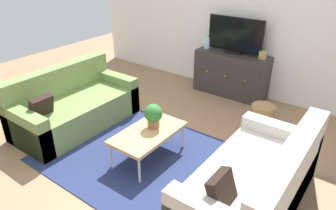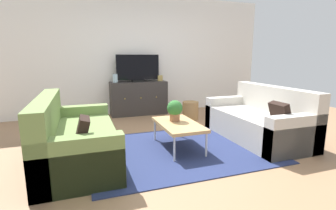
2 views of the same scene
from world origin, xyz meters
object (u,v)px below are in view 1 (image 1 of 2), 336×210
coffee_table (148,134)px  couch_left_side (72,107)px  couch_right_side (258,186)px  tv_console (231,74)px  glass_vase (207,43)px  wicker_basket (262,117)px  flat_screen_tv (235,36)px  mantel_clock (263,55)px  potted_plant (153,115)px

coffee_table → couch_left_side: bearing=-179.3°
couch_right_side → tv_console: bearing=121.9°
glass_vase → wicker_basket: size_ratio=0.49×
couch_left_side → wicker_basket: (2.33, 1.53, -0.09)m
couch_right_side → flat_screen_tv: (-1.48, 2.39, 0.78)m
coffee_table → tv_console: bearing=91.3°
glass_vase → wicker_basket: (1.45, -0.85, -0.66)m
coffee_table → wicker_basket: (0.88, 1.51, -0.16)m
coffee_table → wicker_basket: bearing=59.9°
couch_left_side → glass_vase: size_ratio=9.39×
glass_vase → wicker_basket: bearing=-30.3°
flat_screen_tv → wicker_basket: bearing=-43.0°
mantel_clock → wicker_basket: mantel_clock is taller
flat_screen_tv → mantel_clock: 0.57m
couch_left_side → tv_console: bearing=59.6°
tv_console → mantel_clock: bearing=0.0°
tv_console → wicker_basket: size_ratio=3.36×
couch_right_side → wicker_basket: 1.63m
couch_right_side → potted_plant: bearing=174.6°
flat_screen_tv → glass_vase: size_ratio=5.19×
coffee_table → potted_plant: 0.24m
coffee_table → mantel_clock: (0.47, 2.36, 0.47)m
wicker_basket → potted_plant: bearing=-122.6°
couch_left_side → couch_right_side: bearing=0.0°
coffee_table → glass_vase: size_ratio=5.06×
mantel_clock → glass_vase: bearing=180.0°
couch_right_side → wicker_basket: couch_right_side is taller
glass_vase → mantel_clock: bearing=0.0°
coffee_table → flat_screen_tv: flat_screen_tv is taller
tv_console → coffee_table: bearing=-88.7°
coffee_table → potted_plant: potted_plant is taller
flat_screen_tv → glass_vase: 0.56m
couch_left_side → tv_console: (1.40, 2.37, 0.10)m
tv_console → glass_vase: size_ratio=6.79×
potted_plant → glass_vase: bearing=104.0°
tv_console → mantel_clock: mantel_clock is taller
couch_left_side → mantel_clock: 3.10m
couch_right_side → coffee_table: bearing=179.3°
couch_right_side → mantel_clock: size_ratio=13.61×
potted_plant → wicker_basket: potted_plant is taller
potted_plant → tv_console: size_ratio=0.24×
potted_plant → mantel_clock: bearing=77.9°
couch_right_side → mantel_clock: (-0.96, 2.37, 0.54)m
couch_right_side → tv_console: couch_right_side is taller
couch_right_side → flat_screen_tv: 2.92m
couch_right_side → coffee_table: 1.43m
coffee_table → flat_screen_tv: size_ratio=0.98×
mantel_clock → couch_left_side: bearing=-128.9°
wicker_basket → couch_right_side: bearing=-70.2°
coffee_table → glass_vase: bearing=103.7°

